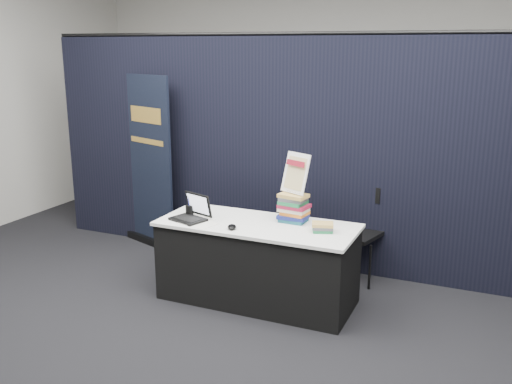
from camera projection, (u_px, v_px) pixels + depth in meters
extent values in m
plane|color=black|center=(231.00, 325.00, 4.84)|extent=(8.00, 8.00, 0.00)
cube|color=#B6B3AC|center=(356.00, 86.00, 7.95)|extent=(8.00, 0.02, 3.50)
cube|color=black|center=(297.00, 154.00, 5.96)|extent=(6.00, 0.08, 2.40)
cube|color=black|center=(257.00, 264.00, 5.24)|extent=(1.76, 0.71, 0.72)
cube|color=silver|center=(257.00, 225.00, 5.14)|extent=(1.80, 0.75, 0.03)
cube|color=black|center=(188.00, 219.00, 5.22)|extent=(0.36, 0.30, 0.02)
cube|color=black|center=(194.00, 204.00, 5.28)|extent=(0.31, 0.15, 0.22)
cube|color=white|center=(193.00, 204.00, 5.28)|extent=(0.26, 0.12, 0.17)
ellipsoid|color=black|center=(232.00, 227.00, 4.98)|extent=(0.12, 0.14, 0.04)
cube|color=silver|center=(196.00, 220.00, 5.22)|extent=(0.31, 0.29, 0.00)
cube|color=white|center=(198.00, 219.00, 5.27)|extent=(0.30, 0.24, 0.00)
cube|color=white|center=(198.00, 223.00, 5.14)|extent=(0.36, 0.30, 0.00)
cylinder|color=black|center=(190.00, 210.00, 5.38)|extent=(0.08, 0.08, 0.10)
cube|color=#1A5563|center=(294.00, 220.00, 5.19)|extent=(0.25, 0.20, 0.03)
cube|color=navy|center=(294.00, 216.00, 5.18)|extent=(0.25, 0.20, 0.03)
cube|color=orange|center=(294.00, 213.00, 5.17)|extent=(0.25, 0.20, 0.03)
cube|color=beige|center=(294.00, 209.00, 5.17)|extent=(0.25, 0.20, 0.03)
cube|color=maroon|center=(294.00, 206.00, 5.16)|extent=(0.25, 0.20, 0.03)
cube|color=#1E7141|center=(294.00, 202.00, 5.15)|extent=(0.25, 0.20, 0.03)
cube|color=#4F4E53|center=(294.00, 199.00, 5.14)|extent=(0.25, 0.20, 0.03)
cube|color=tan|center=(294.00, 195.00, 5.13)|extent=(0.25, 0.20, 0.03)
cube|color=#1E7141|center=(324.00, 231.00, 4.90)|extent=(0.22, 0.20, 0.03)
cube|color=#4F4E53|center=(324.00, 228.00, 4.89)|extent=(0.22, 0.20, 0.03)
cube|color=tan|center=(324.00, 225.00, 4.88)|extent=(0.22, 0.20, 0.03)
cube|color=black|center=(294.00, 193.00, 5.11)|extent=(0.17, 0.09, 0.02)
cylinder|color=black|center=(289.00, 178.00, 5.19)|extent=(0.05, 0.09, 0.27)
cylinder|color=black|center=(305.00, 180.00, 5.13)|extent=(0.05, 0.09, 0.27)
cube|color=white|center=(296.00, 173.00, 5.11)|extent=(0.30, 0.21, 0.36)
cube|color=#D0BD82|center=(295.00, 173.00, 5.10)|extent=(0.23, 0.17, 0.29)
cube|color=maroon|center=(295.00, 163.00, 5.08)|extent=(0.21, 0.11, 0.05)
cube|color=black|center=(152.00, 241.00, 6.80)|extent=(0.83, 0.37, 0.08)
cube|color=black|center=(149.00, 162.00, 6.58)|extent=(0.76, 0.29, 1.99)
cube|color=gold|center=(145.00, 115.00, 6.43)|extent=(0.52, 0.18, 0.18)
cube|color=gold|center=(147.00, 141.00, 6.50)|extent=(0.57, 0.20, 0.06)
cylinder|color=black|center=(330.00, 261.00, 5.66)|extent=(0.02, 0.02, 0.45)
cylinder|color=black|center=(370.00, 267.00, 5.51)|extent=(0.02, 0.02, 0.45)
cylinder|color=black|center=(341.00, 248.00, 6.02)|extent=(0.02, 0.02, 0.45)
cylinder|color=black|center=(379.00, 254.00, 5.86)|extent=(0.02, 0.02, 0.45)
cube|color=black|center=(356.00, 234.00, 5.70)|extent=(0.52, 0.52, 0.04)
cube|color=black|center=(362.00, 193.00, 5.78)|extent=(0.40, 0.13, 0.16)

